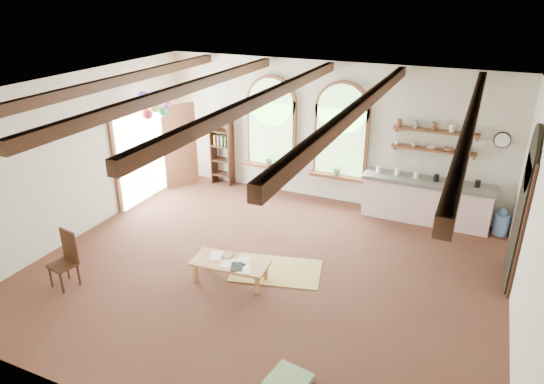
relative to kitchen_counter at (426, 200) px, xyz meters
The scene contains 27 objects.
floor 3.97m from the kitchen_counter, 125.71° to the right, with size 8.00×8.00×0.00m, color #502E21.
ceiling_beams 4.73m from the kitchen_counter, 125.71° to the right, with size 6.20×6.80×0.18m, color #3C1F13, non-canonical shape.
window_left 3.88m from the kitchen_counter, behind, with size 1.30×0.28×2.20m.
window_right 2.32m from the kitchen_counter, behind, with size 1.30×0.28×2.20m.
left_doorway 6.44m from the kitchen_counter, 167.37° to the right, with size 0.10×1.90×2.50m, color brown.
right_doorway 2.45m from the kitchen_counter, 45.86° to the right, with size 0.10×1.30×2.40m, color black.
kitchen_counter is the anchor object (origin of this frame).
wall_shelf_lower 1.09m from the kitchen_counter, 90.00° to the left, with size 1.70×0.24×0.04m, color brown.
wall_shelf_upper 1.49m from the kitchen_counter, 90.00° to the left, with size 1.70×0.24×0.04m, color brown.
wall_clock 1.91m from the kitchen_counter, 11.31° to the left, with size 0.32×0.32×0.04m, color black.
bookshelf 5.02m from the kitchen_counter, behind, with size 0.53×0.32×1.80m.
coffee_table 4.60m from the kitchen_counter, 126.00° to the right, with size 1.36×0.72×0.37m.
side_chair 7.18m from the kitchen_counter, 136.08° to the right, with size 0.46×0.46×0.98m.
floor_mat 3.80m from the kitchen_counter, 123.83° to the right, with size 1.56×0.97×0.02m, color tan.
floor_cushion 5.59m from the kitchen_counter, 99.29° to the right, with size 0.50×0.50×0.09m, color gray.
water_jug_a 1.19m from the kitchen_counter, ahead, with size 0.27×0.27×0.52m.
water_jug_b 1.54m from the kitchen_counter, ahead, with size 0.30×0.30×0.57m.
balloon_cluster 6.18m from the kitchen_counter, 165.54° to the right, with size 0.77×0.86×1.14m.
table_book 4.60m from the kitchen_counter, 129.31° to the right, with size 0.18×0.25×0.02m, color olive.
tablet 4.58m from the kitchen_counter, 123.31° to the right, with size 0.20×0.28×0.01m, color black.
potted_plant_left 3.72m from the kitchen_counter, behind, with size 0.27×0.23×0.30m, color #598C4C.
potted_plant_right 2.04m from the kitchen_counter, behind, with size 0.27×0.23×0.30m, color #598C4C.
shelf_cup_a 1.38m from the kitchen_counter, 166.50° to the left, with size 0.12×0.10×0.10m, color white.
shelf_cup_b 1.22m from the kitchen_counter, 155.77° to the left, with size 0.10×0.10×0.09m, color beige.
shelf_bowl_a 1.14m from the kitchen_counter, 105.52° to the left, with size 0.22×0.22×0.05m, color beige.
shelf_bowl_b 1.18m from the kitchen_counter, 30.96° to the left, with size 0.20×0.20×0.06m, color #8C664C.
shelf_vase 1.37m from the kitchen_counter, 15.48° to the left, with size 0.18×0.18×0.19m, color slate.
Camera 1 is at (3.13, -6.70, 4.71)m, focal length 32.00 mm.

